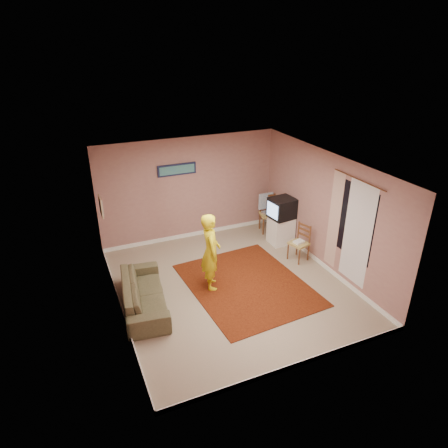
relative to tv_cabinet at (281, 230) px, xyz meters
name	(u,v)px	position (x,y,z in m)	size (l,w,h in m)	color
ground	(230,286)	(-1.95, -1.27, -0.35)	(5.00, 5.00, 0.00)	tan
wall_back	(189,189)	(-1.95, 1.23, 0.95)	(4.50, 0.02, 2.60)	#A3756B
wall_front	(302,300)	(-1.95, -3.77, 0.95)	(4.50, 0.02, 2.60)	#A3756B
wall_left	(114,252)	(-4.20, -1.27, 0.95)	(0.02, 5.00, 2.60)	#A3756B
wall_right	(326,212)	(0.30, -1.27, 0.95)	(0.02, 5.00, 2.60)	#A3756B
ceiling	(231,166)	(-1.95, -1.27, 2.25)	(4.50, 5.00, 0.02)	silver
baseboard_back	(191,234)	(-1.95, 1.22, -0.30)	(4.50, 0.02, 0.10)	white
baseboard_front	(295,365)	(-1.95, -3.76, -0.30)	(4.50, 0.02, 0.10)	white
baseboard_left	(122,310)	(-4.19, -1.27, -0.30)	(0.02, 5.00, 0.10)	white
baseboard_right	(319,262)	(0.29, -1.27, -0.30)	(0.02, 5.00, 0.10)	white
window	(354,222)	(0.29, -2.17, 1.10)	(0.01, 1.10, 1.50)	black
curtain_sheer	(357,234)	(0.28, -2.32, 0.90)	(0.01, 0.75, 2.10)	silver
curtain_floral	(334,220)	(0.27, -1.62, 0.90)	(0.01, 0.35, 2.10)	beige
curtain_rod	(359,180)	(0.25, -2.17, 1.97)	(0.02, 0.02, 1.40)	brown
picture_back	(177,170)	(-2.25, 1.20, 1.50)	(0.95, 0.04, 0.28)	#141939
picture_left	(101,206)	(-4.17, 0.33, 1.20)	(0.04, 0.38, 0.42)	tan
area_rug	(247,284)	(-1.62, -1.38, -0.34)	(2.27, 2.84, 0.02)	black
tv_cabinet	(281,230)	(0.00, 0.00, 0.00)	(0.54, 0.49, 0.69)	white
crt_tv	(282,208)	(-0.01, 0.00, 0.60)	(0.64, 0.58, 0.50)	black
chair_a	(269,210)	(0.05, 0.70, 0.26)	(0.53, 0.51, 0.53)	tan
dvd_player	(269,213)	(0.05, 0.70, 0.19)	(0.34, 0.24, 0.06)	#B8B8BD
blue_throw	(266,201)	(0.05, 0.89, 0.45)	(0.41, 0.05, 0.43)	#7CA1CB
chair_b	(299,239)	(-0.06, -0.91, 0.19)	(0.47, 0.49, 0.47)	tan
game_console	(299,242)	(-0.06, -0.91, 0.12)	(0.23, 0.17, 0.05)	white
sofa	(144,294)	(-3.75, -1.25, -0.06)	(1.95, 0.76, 0.57)	brown
person	(211,252)	(-2.32, -1.12, 0.47)	(0.60, 0.39, 1.64)	yellow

